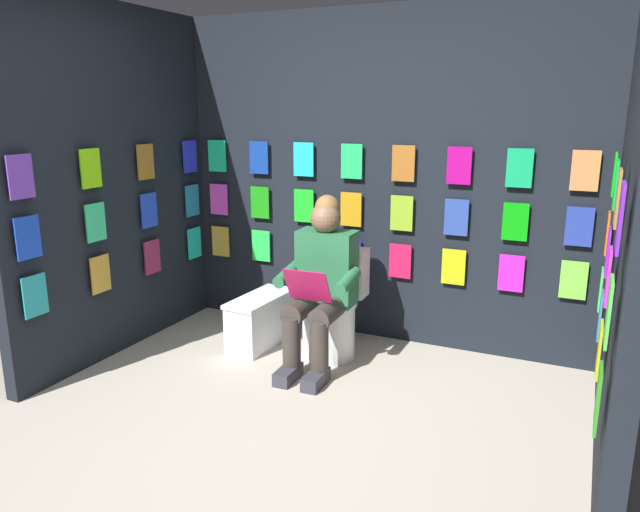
% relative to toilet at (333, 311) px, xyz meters
% --- Properties ---
extents(ground_plane, '(30.00, 30.00, 0.00)m').
position_rel_toilet_xyz_m(ground_plane, '(-0.17, 1.53, -0.33)').
color(ground_plane, '#B2A899').
extents(display_wall_back, '(3.33, 0.14, 2.48)m').
position_rel_toilet_xyz_m(display_wall_back, '(-0.17, -0.51, 0.91)').
color(display_wall_back, black).
rests_on(display_wall_back, ground).
extents(display_wall_left, '(0.14, 1.99, 2.48)m').
position_rel_toilet_xyz_m(display_wall_left, '(-1.83, 0.54, 0.91)').
color(display_wall_left, black).
rests_on(display_wall_left, ground).
extents(display_wall_right, '(0.14, 1.99, 2.48)m').
position_rel_toilet_xyz_m(display_wall_right, '(1.50, 0.54, 0.91)').
color(display_wall_right, black).
rests_on(display_wall_right, ground).
extents(toilet, '(0.41, 0.56, 0.77)m').
position_rel_toilet_xyz_m(toilet, '(0.00, 0.00, 0.00)').
color(toilet, white).
rests_on(toilet, ground).
extents(person_reading, '(0.54, 0.69, 1.19)m').
position_rel_toilet_xyz_m(person_reading, '(-0.01, 0.23, 0.27)').
color(person_reading, '#286B42').
rests_on(person_reading, ground).
extents(comic_longbox_near, '(0.30, 0.64, 0.39)m').
position_rel_toilet_xyz_m(comic_longbox_near, '(0.56, 0.08, -0.13)').
color(comic_longbox_near, silver).
rests_on(comic_longbox_near, ground).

